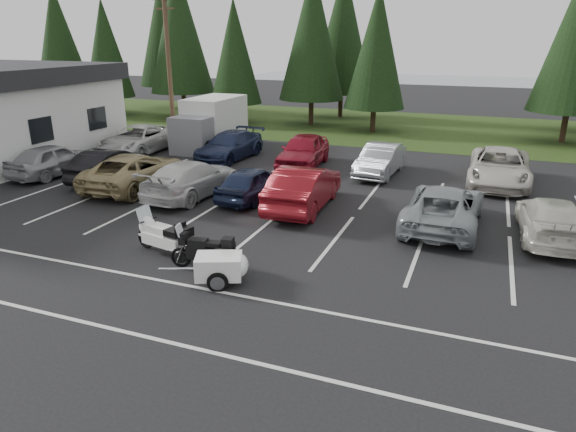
# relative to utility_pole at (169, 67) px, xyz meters

# --- Properties ---
(ground) EXTENTS (120.00, 120.00, 0.00)m
(ground) POSITION_rel_utility_pole_xyz_m (10.00, -12.00, -4.70)
(ground) COLOR black
(ground) RESTS_ON ground
(grass_strip) EXTENTS (80.00, 16.00, 0.01)m
(grass_strip) POSITION_rel_utility_pole_xyz_m (10.00, 12.00, -4.69)
(grass_strip) COLOR #203410
(grass_strip) RESTS_ON ground
(lake_water) EXTENTS (70.00, 50.00, 0.02)m
(lake_water) POSITION_rel_utility_pole_xyz_m (14.00, 43.00, -4.70)
(lake_water) COLOR slate
(lake_water) RESTS_ON ground
(utility_pole) EXTENTS (1.60, 0.26, 9.00)m
(utility_pole) POSITION_rel_utility_pole_xyz_m (0.00, 0.00, 0.00)
(utility_pole) COLOR #473321
(utility_pole) RESTS_ON ground
(box_truck) EXTENTS (2.40, 5.60, 2.90)m
(box_truck) POSITION_rel_utility_pole_xyz_m (2.00, 0.50, -3.25)
(box_truck) COLOR silver
(box_truck) RESTS_ON ground
(stall_markings) EXTENTS (32.00, 16.00, 0.01)m
(stall_markings) POSITION_rel_utility_pole_xyz_m (10.00, -10.00, -4.69)
(stall_markings) COLOR silver
(stall_markings) RESTS_ON ground
(conifer_0) EXTENTS (4.58, 4.58, 10.66)m
(conifer_0) POSITION_rel_utility_pole_xyz_m (-18.00, 10.50, 1.53)
(conifer_0) COLOR #332316
(conifer_0) RESTS_ON ground
(conifer_1) EXTENTS (3.96, 3.96, 9.22)m
(conifer_1) POSITION_rel_utility_pole_xyz_m (-12.00, 9.20, 0.69)
(conifer_1) COLOR #332316
(conifer_1) RESTS_ON ground
(conifer_2) EXTENTS (5.10, 5.10, 11.89)m
(conifer_2) POSITION_rel_utility_pole_xyz_m (-6.00, 10.80, 2.25)
(conifer_2) COLOR #332316
(conifer_2) RESTS_ON ground
(conifer_3) EXTENTS (3.87, 3.87, 9.02)m
(conifer_3) POSITION_rel_utility_pole_xyz_m (-0.50, 9.40, 0.57)
(conifer_3) COLOR #332316
(conifer_3) RESTS_ON ground
(conifer_4) EXTENTS (4.80, 4.80, 11.17)m
(conifer_4) POSITION_rel_utility_pole_xyz_m (5.00, 10.90, 1.83)
(conifer_4) COLOR #332316
(conifer_4) RESTS_ON ground
(conifer_5) EXTENTS (4.14, 4.14, 9.63)m
(conifer_5) POSITION_rel_utility_pole_xyz_m (10.00, 9.60, 0.93)
(conifer_5) COLOR #332316
(conifer_5) RESTS_ON ground
(conifer_back_a) EXTENTS (5.28, 5.28, 12.30)m
(conifer_back_a) POSITION_rel_utility_pole_xyz_m (-10.00, 15.00, 2.49)
(conifer_back_a) COLOR #332316
(conifer_back_a) RESTS_ON ground
(conifer_back_b) EXTENTS (4.97, 4.97, 11.58)m
(conifer_back_b) POSITION_rel_utility_pole_xyz_m (6.00, 15.50, 2.07)
(conifer_back_b) COLOR #332316
(conifer_back_b) RESTS_ON ground
(car_near_0) EXTENTS (2.12, 4.67, 1.55)m
(car_near_0) POSITION_rel_utility_pole_xyz_m (-1.77, -7.71, -3.92)
(car_near_0) COLOR #9D9DA1
(car_near_0) RESTS_ON ground
(car_near_1) EXTENTS (1.79, 4.58, 1.48)m
(car_near_1) POSITION_rel_utility_pole_xyz_m (1.34, -7.47, -3.96)
(car_near_1) COLOR black
(car_near_1) RESTS_ON ground
(car_near_2) EXTENTS (2.78, 5.61, 1.53)m
(car_near_2) POSITION_rel_utility_pole_xyz_m (3.20, -8.05, -3.93)
(car_near_2) COLOR #958557
(car_near_2) RESTS_ON ground
(car_near_3) EXTENTS (2.50, 5.32, 1.50)m
(car_near_3) POSITION_rel_utility_pole_xyz_m (6.22, -8.24, -3.95)
(car_near_3) COLOR #BCBCBA
(car_near_3) RESTS_ON ground
(car_near_4) EXTENTS (1.91, 4.14, 1.38)m
(car_near_4) POSITION_rel_utility_pole_xyz_m (8.75, -7.74, -4.01)
(car_near_4) COLOR #171F3A
(car_near_4) RESTS_ON ground
(car_near_5) EXTENTS (1.97, 5.14, 1.67)m
(car_near_5) POSITION_rel_utility_pole_xyz_m (11.11, -8.10, -3.86)
(car_near_5) COLOR maroon
(car_near_5) RESTS_ON ground
(car_near_6) EXTENTS (2.59, 5.38, 1.48)m
(car_near_6) POSITION_rel_utility_pole_xyz_m (16.38, -8.30, -3.96)
(car_near_6) COLOR gray
(car_near_6) RESTS_ON ground
(car_near_7) EXTENTS (2.06, 4.77, 1.37)m
(car_near_7) POSITION_rel_utility_pole_xyz_m (19.78, -8.19, -4.01)
(car_near_7) COLOR beige
(car_near_7) RESTS_ON ground
(car_far_0) EXTENTS (2.86, 5.69, 1.55)m
(car_far_0) POSITION_rel_utility_pole_xyz_m (-1.05, -2.11, -3.92)
(car_far_0) COLOR silver
(car_far_0) RESTS_ON ground
(car_far_1) EXTENTS (2.41, 5.17, 1.46)m
(car_far_1) POSITION_rel_utility_pole_xyz_m (4.53, -1.58, -3.97)
(car_far_1) COLOR #192240
(car_far_1) RESTS_ON ground
(car_far_2) EXTENTS (2.30, 4.99, 1.66)m
(car_far_2) POSITION_rel_utility_pole_xyz_m (8.84, -1.74, -3.87)
(car_far_2) COLOR maroon
(car_far_2) RESTS_ON ground
(car_far_3) EXTENTS (1.83, 4.51, 1.46)m
(car_far_3) POSITION_rel_utility_pole_xyz_m (12.86, -1.94, -3.97)
(car_far_3) COLOR gray
(car_far_3) RESTS_ON ground
(car_far_4) EXTENTS (2.63, 5.65, 1.57)m
(car_far_4) POSITION_rel_utility_pole_xyz_m (18.21, -1.65, -3.91)
(car_far_4) COLOR beige
(car_far_4) RESTS_ON ground
(touring_motorcycle) EXTENTS (2.67, 1.31, 1.42)m
(touring_motorcycle) POSITION_rel_utility_pole_xyz_m (8.61, -13.88, -3.99)
(touring_motorcycle) COLOR white
(touring_motorcycle) RESTS_ON ground
(cargo_trailer) EXTENTS (2.04, 1.62, 0.83)m
(cargo_trailer) POSITION_rel_utility_pole_xyz_m (11.13, -15.04, -4.28)
(cargo_trailer) COLOR white
(cargo_trailer) RESTS_ON ground
(adventure_motorcycle) EXTENTS (2.32, 1.09, 1.36)m
(adventure_motorcycle) POSITION_rel_utility_pole_xyz_m (10.30, -14.44, -4.02)
(adventure_motorcycle) COLOR black
(adventure_motorcycle) RESTS_ON ground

